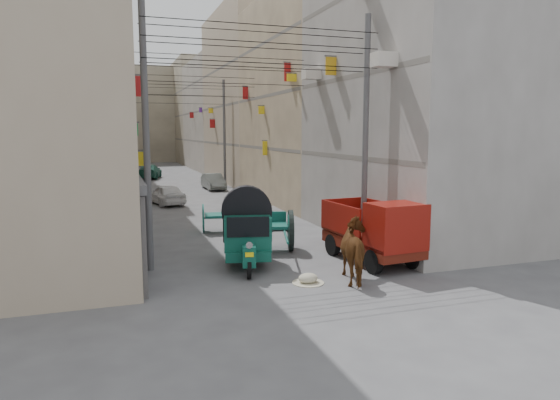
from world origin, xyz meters
name	(u,v)px	position (x,y,z in m)	size (l,w,h in m)	color
ground	(346,328)	(0.00, 0.00, 0.00)	(140.00, 140.00, 0.00)	#4C4C4F
building_row_left	(62,102)	(-8.00, 34.13, 6.46)	(8.00, 62.00, 14.00)	tan
building_row_right	(258,106)	(8.00, 34.13, 6.46)	(8.00, 62.00, 14.00)	#A59F9A
end_cap_building	(142,115)	(0.00, 66.00, 6.50)	(22.00, 10.00, 13.00)	#B2A68C
shutters_left	(132,203)	(-3.92, 10.38, 1.49)	(0.18, 14.40, 2.88)	#46464B
signboards	(189,144)	(-0.01, 21.66, 3.43)	(8.22, 40.52, 5.67)	yellow
ac_units	(347,40)	(3.65, 7.67, 7.43)	(0.70, 6.55, 3.35)	beige
utility_poles	(203,135)	(0.00, 17.00, 4.00)	(7.40, 22.20, 8.00)	#545456
overhead_cables	(211,75)	(0.00, 14.40, 6.77)	(7.40, 22.52, 1.12)	black
auto_rickshaw	(247,230)	(-0.71, 5.53, 1.13)	(1.95, 2.82, 1.92)	black
tonga_cart	(272,230)	(0.63, 7.17, 0.75)	(2.04, 3.41, 1.45)	black
mini_truck	(379,234)	(3.24, 4.31, 0.99)	(1.94, 3.80, 2.07)	black
second_cart	(219,217)	(-0.43, 11.05, 0.64)	(1.53, 1.40, 1.21)	#13564B
feed_sack	(308,278)	(0.43, 3.25, 0.14)	(0.55, 0.44, 0.28)	beige
horse	(358,251)	(1.82, 3.00, 0.86)	(0.93, 2.04, 1.72)	brown
distant_car_white	(166,194)	(-1.67, 19.89, 0.59)	(1.39, 3.45, 1.18)	white
distant_car_grey	(213,182)	(2.40, 26.51, 0.57)	(1.22, 3.49, 1.15)	#5B605C
distant_car_green	(150,171)	(-1.33, 36.95, 0.63)	(1.76, 4.33, 1.26)	#1B5040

